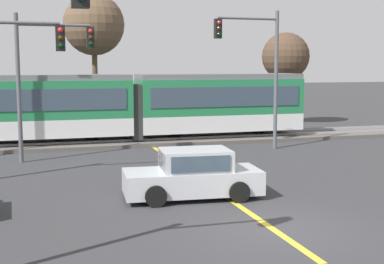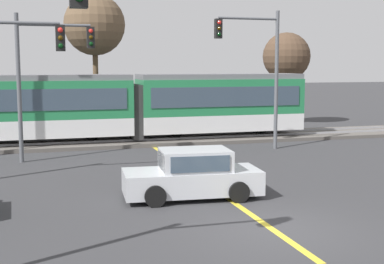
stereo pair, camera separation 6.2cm
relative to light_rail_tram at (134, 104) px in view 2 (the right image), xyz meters
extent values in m
plane|color=#333335|center=(0.63, -15.91, -2.05)|extent=(200.00, 200.00, 0.00)
cube|color=#56514C|center=(0.63, 0.01, -1.96)|extent=(120.00, 4.00, 0.18)
cube|color=#939399|center=(0.63, -0.71, -1.82)|extent=(120.00, 0.08, 0.10)
cube|color=#939399|center=(0.63, 0.73, -1.82)|extent=(120.00, 0.08, 0.10)
cube|color=silver|center=(-4.75, 0.01, -1.07)|extent=(9.00, 2.60, 0.90)
cube|color=#237A47|center=(-4.75, 0.01, 0.33)|extent=(9.00, 2.60, 1.90)
cube|color=#384756|center=(-4.75, -1.31, 0.38)|extent=(8.28, 0.04, 1.04)
cube|color=slate|center=(-4.75, 0.01, 1.42)|extent=(9.00, 2.39, 0.28)
cylinder|color=black|center=(-2.27, 0.01, -1.52)|extent=(0.70, 0.20, 0.70)
cube|color=silver|center=(4.75, 0.01, -1.07)|extent=(9.00, 2.60, 0.90)
cube|color=#237A47|center=(4.75, 0.01, 0.33)|extent=(9.00, 2.60, 1.90)
cube|color=#384756|center=(4.75, -1.31, 0.38)|extent=(8.28, 0.04, 1.04)
cube|color=slate|center=(4.75, 0.01, 1.42)|extent=(9.00, 2.39, 0.28)
cylinder|color=black|center=(7.22, 0.01, -1.52)|extent=(0.70, 0.20, 0.70)
cylinder|color=black|center=(2.27, 0.01, -1.52)|extent=(0.70, 0.20, 0.70)
cube|color=#2D2D2D|center=(0.00, 0.01, -0.37)|extent=(0.50, 2.34, 2.80)
cube|color=gold|center=(0.63, -10.17, -2.05)|extent=(0.20, 16.35, 0.01)
cube|color=#B7BABF|center=(-0.42, -12.24, -1.53)|extent=(4.32, 2.02, 0.72)
cube|color=#B7BABF|center=(-0.32, -12.25, -0.85)|extent=(2.21, 1.68, 0.64)
cube|color=#384756|center=(-1.31, -12.17, -0.85)|extent=(0.21, 1.43, 0.52)
cube|color=#384756|center=(-0.38, -13.03, -0.85)|extent=(1.78, 0.18, 0.48)
cylinder|color=black|center=(-1.74, -12.99, -1.73)|extent=(0.66, 0.27, 0.64)
cylinder|color=black|center=(-1.61, -11.30, -1.73)|extent=(0.66, 0.27, 0.64)
cylinder|color=black|center=(0.78, -13.19, -1.73)|extent=(0.66, 0.27, 0.64)
cylinder|color=black|center=(0.91, -11.49, -1.73)|extent=(0.66, 0.27, 0.64)
cylinder|color=#515459|center=(-5.63, -4.37, 1.06)|extent=(0.18, 0.18, 6.22)
cylinder|color=#515459|center=(-4.13, -4.37, 3.71)|extent=(3.00, 0.12, 0.12)
cube|color=black|center=(-2.63, -4.37, 3.21)|extent=(0.32, 0.28, 0.90)
sphere|color=red|center=(-2.63, -4.52, 3.48)|extent=(0.18, 0.18, 0.18)
sphere|color=#3A2706|center=(-2.63, -4.52, 3.21)|extent=(0.18, 0.18, 0.18)
sphere|color=black|center=(-2.63, -4.52, 2.94)|extent=(0.18, 0.18, 0.18)
cube|color=black|center=(-4.07, -8.38, 2.97)|extent=(0.32, 0.28, 0.90)
sphere|color=red|center=(-4.07, -8.53, 3.24)|extent=(0.18, 0.18, 0.18)
sphere|color=#3A2706|center=(-4.07, -8.53, 2.97)|extent=(0.18, 0.18, 0.18)
sphere|color=black|center=(-4.07, -8.53, 2.70)|extent=(0.18, 0.18, 0.18)
cylinder|color=#515459|center=(6.27, -3.96, 1.29)|extent=(0.18, 0.18, 6.67)
cylinder|color=#515459|center=(4.77, -3.96, 4.22)|extent=(3.00, 0.12, 0.12)
cube|color=black|center=(3.27, -3.96, 3.72)|extent=(0.32, 0.28, 0.90)
sphere|color=red|center=(3.27, -4.11, 3.99)|extent=(0.18, 0.18, 0.18)
sphere|color=#3A2706|center=(3.27, -4.11, 3.72)|extent=(0.18, 0.18, 0.18)
sphere|color=black|center=(3.27, -4.11, 3.45)|extent=(0.18, 0.18, 0.18)
cylinder|color=brown|center=(-1.50, 4.64, 0.82)|extent=(0.32, 0.32, 5.73)
sphere|color=brown|center=(-1.50, 4.64, 4.41)|extent=(3.62, 3.62, 3.62)
cylinder|color=brown|center=(11.60, 5.84, -0.04)|extent=(0.32, 0.32, 4.03)
sphere|color=#4C3828|center=(11.60, 5.84, 2.63)|extent=(3.26, 3.26, 3.26)
camera|label=1|loc=(-5.00, -27.78, 2.05)|focal=50.00mm
camera|label=2|loc=(-4.94, -27.80, 2.05)|focal=50.00mm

